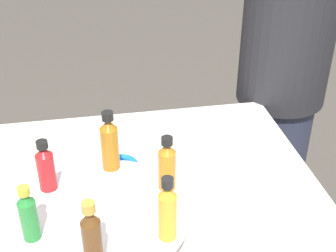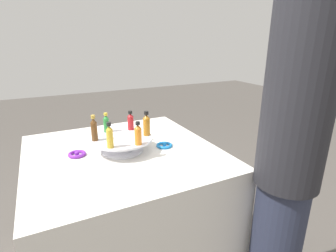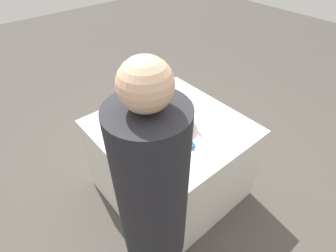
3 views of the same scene
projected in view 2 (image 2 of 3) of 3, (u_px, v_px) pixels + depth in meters
party_table at (126, 207)px, 1.67m from camera, size 1.08×1.08×0.78m
display_stand at (122, 143)px, 1.53m from camera, size 0.36×0.36×0.08m
bottle_amber at (147, 124)px, 1.54m from camera, size 0.04×0.04×0.15m
bottle_red at (131, 121)px, 1.64m from camera, size 0.04×0.04×0.12m
bottle_green at (106, 123)px, 1.60m from camera, size 0.03×0.03×0.12m
bottle_brown at (94, 129)px, 1.46m from camera, size 0.03×0.03×0.15m
bottle_gold at (110, 136)px, 1.36m from camera, size 0.04×0.04×0.14m
bottle_orange at (138, 134)px, 1.41m from camera, size 0.04×0.04×0.13m
ribbon_bow_purple at (77, 154)px, 1.48m from camera, size 0.10×0.10×0.03m
ribbon_bow_blue at (164, 145)px, 1.61m from camera, size 0.10×0.10×0.02m
person_figure at (290, 154)px, 1.23m from camera, size 0.30×0.30×1.77m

